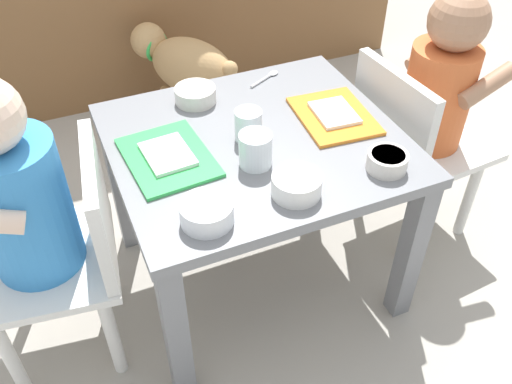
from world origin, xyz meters
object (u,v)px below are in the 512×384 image
Objects in this scene: food_tray_left at (168,157)px; food_tray_right at (334,115)px; veggie_bowl_near at (296,185)px; spoon_by_left_tray at (267,77)px; cereal_bowl_right_side at (387,161)px; cereal_bowl_left_side at (195,94)px; dog at (186,66)px; water_cup_right at (248,127)px; veggie_bowl_far at (207,212)px; water_cup_left at (255,152)px; seated_child_left at (29,206)px; seated_child_right at (433,97)px; dining_table at (256,165)px.

food_tray_left is 1.06× the size of food_tray_right.
veggie_bowl_near reaches higher than food_tray_left.
food_tray_right is 0.22m from spoon_by_left_tray.
spoon_by_left_tray is at bearing 99.93° from cereal_bowl_right_side.
food_tray_right is at bearing -35.09° from cereal_bowl_left_side.
food_tray_right is at bearing -79.61° from dog.
cereal_bowl_left_side is at bearing 106.79° from water_cup_right.
food_tray_right is 0.27m from veggie_bowl_near.
water_cup_right is 0.25m from veggie_bowl_far.
water_cup_left is 0.12m from veggie_bowl_near.
spoon_by_left_tray is (0.30, 0.41, -0.02)m from veggie_bowl_far.
seated_child_left is 9.89× the size of water_cup_left.
dog is 5.43× the size of water_cup_left.
veggie_bowl_near is (-0.06, -0.90, 0.22)m from dog.
cereal_bowl_right_side is (0.23, -0.11, -0.01)m from water_cup_left.
seated_child_left is 7.39× the size of veggie_bowl_near.
veggie_bowl_near is (-0.46, -0.19, 0.04)m from seated_child_right.
water_cup_right is at bearing -122.88° from spoon_by_left_tray.
food_tray_left is 0.43m from cereal_bowl_right_side.
water_cup_left is 0.09m from water_cup_right.
food_tray_left reaches higher than spoon_by_left_tray.
seated_child_left reaches higher than seated_child_right.
veggie_bowl_near is at bearing -90.26° from dining_table.
seated_child_left is at bearing 165.71° from cereal_bowl_right_side.
seated_child_left is 7.27× the size of spoon_by_left_tray.
water_cup_left is at bearing -170.24° from seated_child_right.
cereal_bowl_left_side reaches higher than food_tray_right.
food_tray_right reaches higher than dog.
dining_table is 0.26m from spoon_by_left_tray.
cereal_bowl_right_side is (0.65, -0.17, 0.02)m from seated_child_left.
dining_table is at bearing -179.10° from seated_child_right.
dining_table is 0.29m from cereal_bowl_right_side.
seated_child_right is 0.66m from veggie_bowl_far.
seated_child_left reaches higher than food_tray_left.
cereal_bowl_right_side is (0.19, -0.19, 0.09)m from dining_table.
food_tray_right is 0.24m from water_cup_left.
water_cup_right is (-0.07, -0.70, 0.23)m from dog.
veggie_bowl_near reaches higher than cereal_bowl_right_side.
seated_child_right is 9.84× the size of water_cup_right.
veggie_bowl_near reaches higher than dog.
dining_table is 0.21m from veggie_bowl_near.
water_cup_left is at bearing 153.56° from cereal_bowl_right_side.
seated_child_left is 1.04× the size of seated_child_right.
spoon_by_left_tray is at bearing 9.36° from cereal_bowl_left_side.
cereal_bowl_left_side is (0.39, 0.21, 0.02)m from seated_child_left.
veggie_bowl_far is at bearing -178.43° from veggie_bowl_near.
dining_table is 1.59× the size of dog.
cereal_bowl_right_side is (0.26, -0.38, 0.00)m from cereal_bowl_left_side.
water_cup_left is 0.25m from cereal_bowl_right_side.
cereal_bowl_right_side is at bearing -88.30° from food_tray_right.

